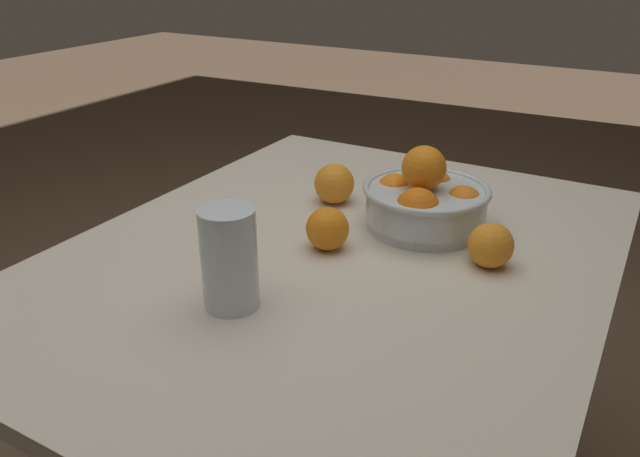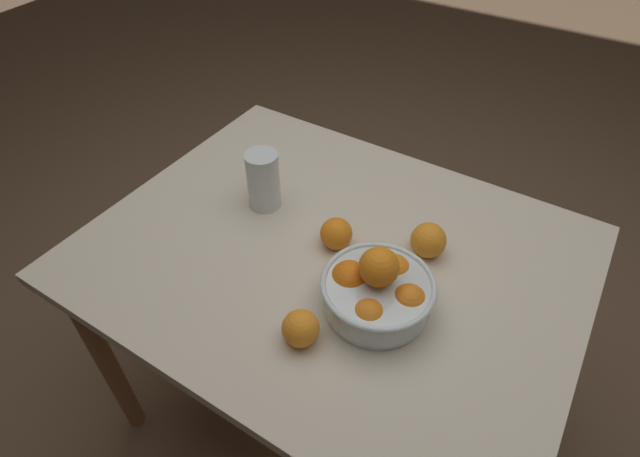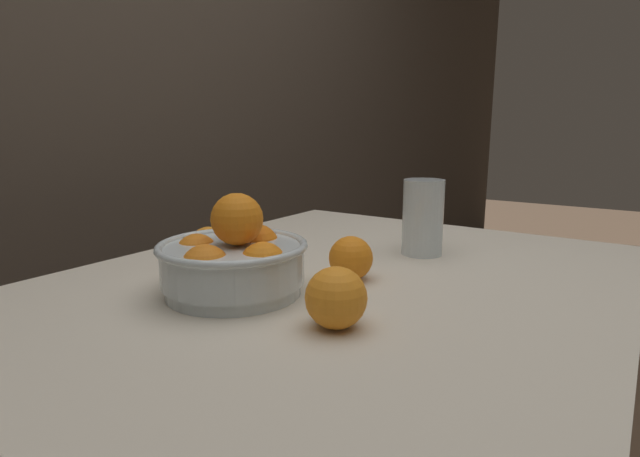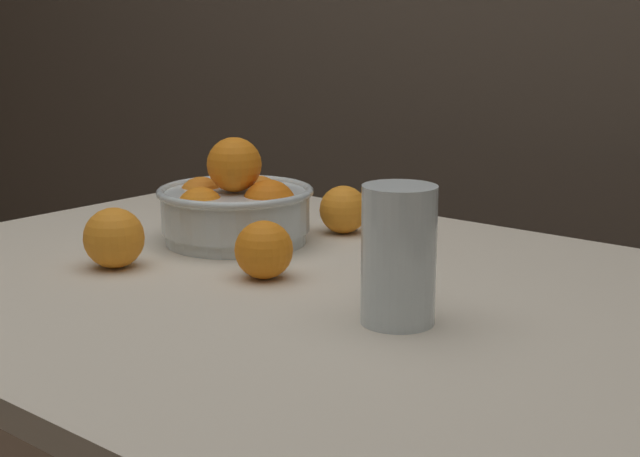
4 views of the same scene
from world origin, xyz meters
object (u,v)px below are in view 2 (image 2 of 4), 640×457
at_px(orange_loose_near_bowl, 301,328).
at_px(orange_loose_aside, 336,234).
at_px(orange_loose_front, 428,240).
at_px(fruit_bowl, 377,291).
at_px(juice_glass, 264,183).

bearing_deg(orange_loose_near_bowl, orange_loose_aside, -73.73).
bearing_deg(orange_loose_front, orange_loose_aside, 25.20).
bearing_deg(orange_loose_aside, fruit_bowl, 145.18).
relative_size(fruit_bowl, juice_glass, 1.52).
height_order(juice_glass, orange_loose_aside, juice_glass).
distance_m(fruit_bowl, orange_loose_aside, 0.20).
height_order(orange_loose_front, orange_loose_aside, orange_loose_front).
distance_m(orange_loose_near_bowl, orange_loose_front, 0.36).
bearing_deg(juice_glass, orange_loose_aside, 171.87).
relative_size(fruit_bowl, orange_loose_aside, 3.09).
xyz_separation_m(orange_loose_near_bowl, orange_loose_front, (-0.11, -0.34, 0.00)).
relative_size(orange_loose_near_bowl, orange_loose_aside, 0.99).
xyz_separation_m(juice_glass, orange_loose_near_bowl, (-0.30, 0.29, -0.03)).
distance_m(juice_glass, orange_loose_front, 0.42).
xyz_separation_m(orange_loose_near_bowl, orange_loose_aside, (0.08, -0.26, 0.00)).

